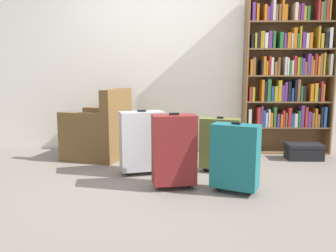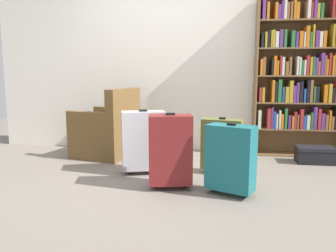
{
  "view_description": "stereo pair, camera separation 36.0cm",
  "coord_description": "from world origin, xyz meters",
  "px_view_note": "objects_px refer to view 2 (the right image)",
  "views": [
    {
      "loc": [
        0.21,
        -3.3,
        1.11
      ],
      "look_at": [
        0.11,
        0.26,
        0.55
      ],
      "focal_mm": 36.83,
      "sensor_mm": 36.0,
      "label": 1
    },
    {
      "loc": [
        0.57,
        -3.28,
        1.11
      ],
      "look_at": [
        0.11,
        0.26,
        0.55
      ],
      "focal_mm": 36.83,
      "sensor_mm": 36.0,
      "label": 2
    }
  ],
  "objects_px": {
    "storage_box": "(315,154)",
    "suitcase_teal": "(231,158)",
    "suitcase_olive": "(222,144)",
    "suitcase_dark_red": "(170,150)",
    "bookshelf": "(301,72)",
    "armchair": "(108,132)",
    "mug": "(143,155)",
    "suitcase_silver": "(143,140)"
  },
  "relations": [
    {
      "from": "storage_box",
      "to": "suitcase_teal",
      "type": "xyz_separation_m",
      "value": [
        -1.09,
        -1.25,
        0.24
      ]
    },
    {
      "from": "storage_box",
      "to": "suitcase_olive",
      "type": "xyz_separation_m",
      "value": [
        -1.15,
        -0.59,
        0.22
      ]
    },
    {
      "from": "storage_box",
      "to": "suitcase_dark_red",
      "type": "relative_size",
      "value": 0.61
    },
    {
      "from": "storage_box",
      "to": "suitcase_olive",
      "type": "relative_size",
      "value": 0.71
    },
    {
      "from": "bookshelf",
      "to": "suitcase_teal",
      "type": "bearing_deg",
      "value": -120.12
    },
    {
      "from": "suitcase_teal",
      "to": "armchair",
      "type": "bearing_deg",
      "value": 139.97
    },
    {
      "from": "mug",
      "to": "storage_box",
      "type": "xyz_separation_m",
      "value": [
        2.14,
        0.06,
        0.06
      ]
    },
    {
      "from": "armchair",
      "to": "mug",
      "type": "bearing_deg",
      "value": -11.85
    },
    {
      "from": "suitcase_olive",
      "to": "suitcase_teal",
      "type": "xyz_separation_m",
      "value": [
        0.06,
        -0.67,
        0.02
      ]
    },
    {
      "from": "mug",
      "to": "suitcase_olive",
      "type": "xyz_separation_m",
      "value": [
        0.99,
        -0.53,
        0.28
      ]
    },
    {
      "from": "suitcase_silver",
      "to": "suitcase_olive",
      "type": "bearing_deg",
      "value": 5.99
    },
    {
      "from": "bookshelf",
      "to": "suitcase_olive",
      "type": "height_order",
      "value": "bookshelf"
    },
    {
      "from": "storage_box",
      "to": "suitcase_silver",
      "type": "xyz_separation_m",
      "value": [
        -2.01,
        -0.68,
        0.26
      ]
    },
    {
      "from": "bookshelf",
      "to": "armchair",
      "type": "bearing_deg",
      "value": -171.74
    },
    {
      "from": "suitcase_silver",
      "to": "suitcase_teal",
      "type": "bearing_deg",
      "value": -32.14
    },
    {
      "from": "armchair",
      "to": "suitcase_silver",
      "type": "distance_m",
      "value": 0.96
    },
    {
      "from": "mug",
      "to": "suitcase_teal",
      "type": "distance_m",
      "value": 1.62
    },
    {
      "from": "bookshelf",
      "to": "mug",
      "type": "xyz_separation_m",
      "value": [
        -2.01,
        -0.47,
        -1.06
      ]
    },
    {
      "from": "suitcase_silver",
      "to": "bookshelf",
      "type": "bearing_deg",
      "value": 30.0
    },
    {
      "from": "armchair",
      "to": "storage_box",
      "type": "height_order",
      "value": "armchair"
    },
    {
      "from": "armchair",
      "to": "suitcase_dark_red",
      "type": "relative_size",
      "value": 1.23
    },
    {
      "from": "storage_box",
      "to": "suitcase_olive",
      "type": "height_order",
      "value": "suitcase_olive"
    },
    {
      "from": "armchair",
      "to": "suitcase_olive",
      "type": "bearing_deg",
      "value": -23.08
    },
    {
      "from": "mug",
      "to": "suitcase_dark_red",
      "type": "distance_m",
      "value": 1.23
    },
    {
      "from": "suitcase_olive",
      "to": "mug",
      "type": "bearing_deg",
      "value": 151.87
    },
    {
      "from": "armchair",
      "to": "mug",
      "type": "relative_size",
      "value": 7.5
    },
    {
      "from": "armchair",
      "to": "suitcase_olive",
      "type": "xyz_separation_m",
      "value": [
        1.48,
        -0.63,
        0.01
      ]
    },
    {
      "from": "storage_box",
      "to": "suitcase_teal",
      "type": "distance_m",
      "value": 1.68
    },
    {
      "from": "suitcase_olive",
      "to": "suitcase_teal",
      "type": "height_order",
      "value": "suitcase_teal"
    },
    {
      "from": "suitcase_olive",
      "to": "armchair",
      "type": "bearing_deg",
      "value": 156.92
    },
    {
      "from": "bookshelf",
      "to": "suitcase_olive",
      "type": "relative_size",
      "value": 3.35
    },
    {
      "from": "bookshelf",
      "to": "suitcase_teal",
      "type": "relative_size",
      "value": 3.16
    },
    {
      "from": "mug",
      "to": "suitcase_silver",
      "type": "xyz_separation_m",
      "value": [
        0.13,
        -0.62,
        0.32
      ]
    },
    {
      "from": "armchair",
      "to": "suitcase_silver",
      "type": "bearing_deg",
      "value": -48.96
    },
    {
      "from": "bookshelf",
      "to": "suitcase_teal",
      "type": "xyz_separation_m",
      "value": [
        -0.96,
        -1.66,
        -0.76
      ]
    },
    {
      "from": "mug",
      "to": "suitcase_teal",
      "type": "xyz_separation_m",
      "value": [
        1.05,
        -1.19,
        0.3
      ]
    },
    {
      "from": "storage_box",
      "to": "suitcase_teal",
      "type": "bearing_deg",
      "value": -131.0
    },
    {
      "from": "suitcase_dark_red",
      "to": "suitcase_olive",
      "type": "height_order",
      "value": "suitcase_dark_red"
    },
    {
      "from": "bookshelf",
      "to": "mug",
      "type": "distance_m",
      "value": 2.32
    },
    {
      "from": "mug",
      "to": "bookshelf",
      "type": "bearing_deg",
      "value": 13.08
    },
    {
      "from": "armchair",
      "to": "suitcase_teal",
      "type": "height_order",
      "value": "armchair"
    },
    {
      "from": "bookshelf",
      "to": "storage_box",
      "type": "xyz_separation_m",
      "value": [
        0.13,
        -0.41,
        -1.0
      ]
    }
  ]
}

